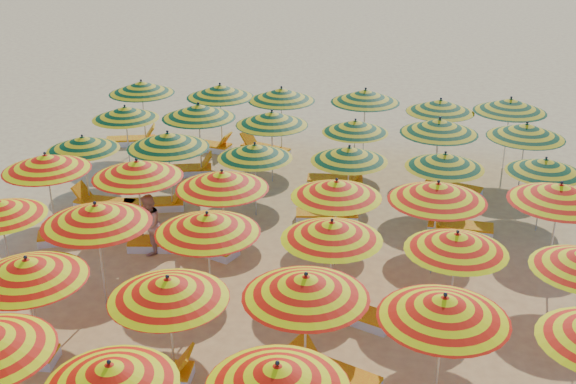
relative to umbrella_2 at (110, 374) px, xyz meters
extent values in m
plane|color=#EBC168|center=(1.31, 7.41, -1.91)|extent=(120.00, 120.00, 0.00)
cone|color=orange|center=(0.00, 0.00, 0.00)|extent=(2.41, 2.41, 0.39)
sphere|color=black|center=(0.00, 0.00, 0.23)|extent=(0.07, 0.07, 0.07)
cone|color=orange|center=(2.49, 0.22, 0.13)|extent=(2.74, 2.74, 0.42)
sphere|color=black|center=(2.49, 0.22, 0.36)|extent=(0.07, 0.07, 0.07)
cylinder|color=silver|center=(-2.64, 2.47, -0.80)|extent=(0.04, 0.04, 2.22)
cone|color=orange|center=(-2.64, 2.47, 0.16)|extent=(2.78, 2.78, 0.42)
sphere|color=black|center=(-2.64, 2.47, 0.41)|extent=(0.07, 0.07, 0.07)
cylinder|color=silver|center=(0.13, 2.31, -0.82)|extent=(0.04, 0.04, 2.19)
cone|color=orange|center=(0.13, 2.31, 0.13)|extent=(2.48, 2.48, 0.42)
sphere|color=black|center=(0.13, 2.31, 0.37)|extent=(0.07, 0.07, 0.07)
cylinder|color=silver|center=(2.54, 2.65, -0.77)|extent=(0.04, 0.04, 2.28)
cone|color=orange|center=(2.54, 2.65, 0.22)|extent=(2.38, 2.38, 0.43)
sphere|color=black|center=(2.54, 2.65, 0.47)|extent=(0.08, 0.08, 0.08)
cylinder|color=silver|center=(4.92, 2.41, -0.79)|extent=(0.04, 0.04, 2.26)
cone|color=orange|center=(4.92, 2.41, 0.19)|extent=(2.97, 2.97, 0.43)
sphere|color=black|center=(4.92, 2.41, 0.44)|extent=(0.08, 0.08, 0.08)
cylinder|color=silver|center=(-4.78, 5.16, -0.89)|extent=(0.04, 0.04, 2.06)
cylinder|color=silver|center=(-2.26, 4.71, -0.74)|extent=(0.04, 0.04, 2.35)
cone|color=orange|center=(-2.26, 4.71, 0.28)|extent=(2.54, 2.54, 0.45)
sphere|color=black|center=(-2.26, 4.71, 0.53)|extent=(0.08, 0.08, 0.08)
cylinder|color=silver|center=(0.12, 4.89, -0.79)|extent=(0.04, 0.04, 2.24)
cone|color=orange|center=(0.12, 4.89, 0.18)|extent=(2.61, 2.61, 0.43)
sphere|color=black|center=(0.12, 4.89, 0.42)|extent=(0.07, 0.07, 0.07)
cylinder|color=silver|center=(2.71, 5.18, -0.84)|extent=(0.04, 0.04, 2.14)
cone|color=orange|center=(2.71, 5.18, 0.09)|extent=(2.39, 2.39, 0.41)
sphere|color=black|center=(2.71, 5.18, 0.32)|extent=(0.07, 0.07, 0.07)
cylinder|color=silver|center=(5.25, 5.16, -0.86)|extent=(0.04, 0.04, 2.11)
cone|color=orange|center=(5.25, 5.16, 0.05)|extent=(2.29, 2.29, 0.40)
sphere|color=black|center=(5.25, 5.16, 0.29)|extent=(0.07, 0.07, 0.07)
cylinder|color=silver|center=(-4.89, 7.62, -0.79)|extent=(0.04, 0.04, 2.24)
cone|color=orange|center=(-4.89, 7.62, 0.18)|extent=(2.66, 2.66, 0.43)
sphere|color=black|center=(-4.89, 7.62, 0.42)|extent=(0.07, 0.07, 0.07)
cylinder|color=silver|center=(-2.42, 7.52, -0.78)|extent=(0.04, 0.04, 2.27)
cone|color=orange|center=(-2.42, 7.52, 0.20)|extent=(2.83, 2.83, 0.43)
sphere|color=black|center=(-2.42, 7.52, 0.45)|extent=(0.08, 0.08, 0.08)
cylinder|color=silver|center=(-0.17, 7.21, -0.79)|extent=(0.04, 0.04, 2.25)
cone|color=orange|center=(-0.17, 7.21, 0.19)|extent=(2.75, 2.75, 0.43)
sphere|color=black|center=(-0.17, 7.21, 0.43)|extent=(0.07, 0.07, 0.07)
cylinder|color=silver|center=(2.56, 7.34, -0.83)|extent=(0.04, 0.04, 2.16)
cone|color=orange|center=(2.56, 7.34, 0.11)|extent=(2.72, 2.72, 0.41)
sphere|color=black|center=(2.56, 7.34, 0.34)|extent=(0.07, 0.07, 0.07)
cylinder|color=silver|center=(4.89, 7.31, -0.77)|extent=(0.04, 0.04, 2.28)
cone|color=orange|center=(4.89, 7.31, 0.22)|extent=(2.87, 2.87, 0.44)
sphere|color=black|center=(4.89, 7.31, 0.47)|extent=(0.08, 0.08, 0.08)
cylinder|color=silver|center=(7.62, 7.63, -0.75)|extent=(0.04, 0.04, 2.32)
cone|color=orange|center=(7.62, 7.63, 0.25)|extent=(2.66, 2.66, 0.44)
sphere|color=black|center=(7.62, 7.63, 0.50)|extent=(0.08, 0.08, 0.08)
cylinder|color=silver|center=(-4.85, 9.66, -0.90)|extent=(0.04, 0.04, 2.03)
cone|color=#676508|center=(-4.85, 9.66, -0.01)|extent=(2.38, 2.38, 0.39)
sphere|color=black|center=(-4.85, 9.66, 0.21)|extent=(0.07, 0.07, 0.07)
cylinder|color=silver|center=(-2.35, 9.70, -0.78)|extent=(0.04, 0.04, 2.27)
cone|color=#676508|center=(-2.35, 9.70, 0.21)|extent=(2.51, 2.51, 0.43)
sphere|color=black|center=(-2.35, 9.70, 0.45)|extent=(0.08, 0.08, 0.08)
cylinder|color=silver|center=(0.07, 9.79, -0.88)|extent=(0.04, 0.04, 2.06)
cone|color=#676508|center=(0.07, 9.79, 0.01)|extent=(2.61, 2.61, 0.39)
sphere|color=black|center=(0.07, 9.79, 0.24)|extent=(0.07, 0.07, 0.07)
cylinder|color=silver|center=(2.62, 9.93, -0.87)|extent=(0.04, 0.04, 2.09)
cone|color=#676508|center=(2.62, 9.93, 0.03)|extent=(2.14, 2.14, 0.40)
sphere|color=black|center=(2.62, 9.93, 0.26)|extent=(0.07, 0.07, 0.07)
cylinder|color=silver|center=(5.13, 9.89, -0.87)|extent=(0.04, 0.04, 2.08)
cone|color=#676508|center=(5.13, 9.89, 0.03)|extent=(2.75, 2.75, 0.40)
sphere|color=black|center=(5.13, 9.89, 0.26)|extent=(0.07, 0.07, 0.07)
cylinder|color=silver|center=(7.70, 10.12, -0.91)|extent=(0.04, 0.04, 2.01)
cone|color=#676508|center=(7.70, 10.12, -0.04)|extent=(2.34, 2.34, 0.38)
sphere|color=black|center=(7.70, 10.12, 0.18)|extent=(0.07, 0.07, 0.07)
cylinder|color=silver|center=(-4.68, 12.42, -0.86)|extent=(0.04, 0.04, 2.10)
cone|color=#676508|center=(-4.68, 12.42, 0.05)|extent=(2.41, 2.41, 0.40)
sphere|color=black|center=(-4.68, 12.42, 0.28)|extent=(0.07, 0.07, 0.07)
cylinder|color=silver|center=(-2.28, 12.42, -0.77)|extent=(0.04, 0.04, 2.29)
cone|color=#676508|center=(-2.28, 12.42, 0.22)|extent=(2.54, 2.54, 0.44)
sphere|color=black|center=(-2.28, 12.42, 0.47)|extent=(0.08, 0.08, 0.08)
cylinder|color=silver|center=(0.05, 12.31, -0.81)|extent=(0.04, 0.04, 2.21)
cone|color=#676508|center=(0.05, 12.31, 0.15)|extent=(2.22, 2.22, 0.42)
sphere|color=black|center=(0.05, 12.31, 0.39)|extent=(0.07, 0.07, 0.07)
cylinder|color=silver|center=(2.56, 12.54, -0.91)|extent=(0.04, 0.04, 2.01)
cone|color=#676508|center=(2.56, 12.54, -0.04)|extent=(2.47, 2.47, 0.38)
sphere|color=black|center=(2.56, 12.54, 0.18)|extent=(0.07, 0.07, 0.07)
cylinder|color=silver|center=(5.02, 12.23, -0.78)|extent=(0.04, 0.04, 2.27)
cone|color=#676508|center=(5.02, 12.23, 0.21)|extent=(2.97, 2.97, 0.43)
sphere|color=black|center=(5.02, 12.23, 0.46)|extent=(0.08, 0.08, 0.08)
cylinder|color=silver|center=(7.47, 12.37, -0.80)|extent=(0.04, 0.04, 2.23)
cone|color=#676508|center=(7.47, 12.37, 0.17)|extent=(2.96, 2.96, 0.42)
sphere|color=black|center=(7.47, 12.37, 0.41)|extent=(0.07, 0.07, 0.07)
cylinder|color=silver|center=(-5.04, 14.85, -0.78)|extent=(0.04, 0.04, 2.27)
cone|color=#676508|center=(-5.04, 14.85, 0.20)|extent=(2.55, 2.55, 0.43)
sphere|color=black|center=(-5.04, 14.85, 0.45)|extent=(0.08, 0.08, 0.08)
cylinder|color=silver|center=(-2.22, 14.78, -0.77)|extent=(0.04, 0.04, 2.29)
cone|color=#676508|center=(-2.22, 14.78, 0.22)|extent=(2.64, 2.64, 0.44)
sphere|color=black|center=(-2.22, 14.78, 0.48)|extent=(0.08, 0.08, 0.08)
cylinder|color=silver|center=(-0.12, 14.81, -0.78)|extent=(0.04, 0.04, 2.26)
cone|color=#676508|center=(-0.12, 14.81, 0.20)|extent=(2.83, 2.83, 0.43)
sphere|color=black|center=(-0.12, 14.81, 0.45)|extent=(0.08, 0.08, 0.08)
cylinder|color=silver|center=(2.67, 15.01, -0.77)|extent=(0.04, 0.04, 2.29)
cone|color=#676508|center=(2.67, 15.01, 0.22)|extent=(2.57, 2.57, 0.44)
sphere|color=black|center=(2.67, 15.01, 0.48)|extent=(0.08, 0.08, 0.08)
cylinder|color=silver|center=(5.10, 14.59, -0.82)|extent=(0.04, 0.04, 2.19)
cone|color=#676508|center=(5.10, 14.59, 0.13)|extent=(2.74, 2.74, 0.42)
sphere|color=black|center=(5.10, 14.59, 0.37)|extent=(0.07, 0.07, 0.07)
cylinder|color=silver|center=(7.27, 14.70, -0.76)|extent=(0.04, 0.04, 2.30)
cone|color=#676508|center=(7.27, 14.70, 0.23)|extent=(2.74, 2.74, 0.44)
sphere|color=black|center=(7.27, 14.70, 0.49)|extent=(0.08, 0.08, 0.08)
cube|color=white|center=(-3.19, 2.41, -1.81)|extent=(1.74, 0.71, 0.20)
cube|color=orange|center=(-3.19, 2.41, -1.68)|extent=(1.74, 0.71, 0.06)
cube|color=white|center=(-0.42, 2.34, -1.81)|extent=(1.73, 0.68, 0.20)
cube|color=orange|center=(-0.42, 2.34, -1.68)|extent=(1.73, 0.68, 0.06)
cube|color=orange|center=(0.28, 2.38, -1.46)|extent=(0.40, 0.60, 0.48)
cube|color=white|center=(3.09, 2.85, -1.81)|extent=(1.79, 1.19, 0.20)
cube|color=orange|center=(3.09, 2.85, -1.68)|extent=(1.79, 1.19, 0.06)
cube|color=orange|center=(2.45, 3.11, -1.46)|extent=(0.56, 0.68, 0.48)
cube|color=white|center=(3.26, 5.01, -1.81)|extent=(1.79, 1.18, 0.20)
cube|color=orange|center=(3.26, 5.01, -1.68)|extent=(1.79, 1.18, 0.06)
cube|color=orange|center=(2.61, 5.28, -1.46)|extent=(0.56, 0.68, 0.48)
cube|color=white|center=(-4.34, 7.43, -1.81)|extent=(1.79, 1.21, 0.20)
cube|color=orange|center=(-4.34, 7.43, -1.68)|extent=(1.79, 1.21, 0.06)
cube|color=orange|center=(-3.70, 7.71, -1.46)|extent=(0.57, 0.68, 0.48)
cube|color=white|center=(-1.87, 7.41, -1.81)|extent=(1.77, 0.85, 0.20)
cube|color=orange|center=(-1.87, 7.41, -1.68)|extent=(1.77, 0.85, 0.06)
cube|color=orange|center=(-1.17, 7.52, -1.46)|extent=(0.45, 0.63, 0.48)
cube|color=white|center=(-0.72, 7.46, -1.81)|extent=(1.79, 1.19, 0.20)
cube|color=orange|center=(-0.72, 7.46, -1.68)|extent=(1.79, 1.19, 0.06)
cube|color=orange|center=(-1.36, 7.73, -1.46)|extent=(0.56, 0.68, 0.48)
cube|color=white|center=(-4.30, 9.49, -1.81)|extent=(1.74, 0.70, 0.20)
cube|color=orange|center=(-4.30, 9.49, -1.68)|extent=(1.74, 0.70, 0.06)
cube|color=orange|center=(-5.00, 9.54, -1.46)|extent=(0.40, 0.60, 0.48)
cube|color=white|center=(-2.90, 9.68, -1.81)|extent=(1.79, 1.03, 0.20)
cube|color=orange|center=(-2.90, 9.68, -1.68)|extent=(1.79, 1.03, 0.06)
cube|color=orange|center=(-2.23, 9.88, -1.46)|extent=(0.51, 0.66, 0.48)
cube|color=white|center=(2.07, 9.80, -1.81)|extent=(1.77, 0.84, 0.20)
cube|color=orange|center=(2.07, 9.80, -1.68)|extent=(1.77, 0.84, 0.06)
cube|color=orange|center=(2.76, 9.91, -1.46)|extent=(0.45, 0.63, 0.48)
cube|color=white|center=(5.68, 9.65, -1.81)|extent=(1.74, 0.72, 0.20)
cube|color=orange|center=(5.68, 9.65, -1.68)|extent=(1.74, 0.72, 0.06)
cube|color=orange|center=(4.99, 9.71, -1.46)|extent=(0.41, 0.61, 0.48)
cube|color=white|center=(-2.83, 12.39, -1.81)|extent=(1.79, 1.03, 0.20)
cube|color=orange|center=(-2.83, 12.39, -1.68)|extent=(1.79, 1.03, 0.06)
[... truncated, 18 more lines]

